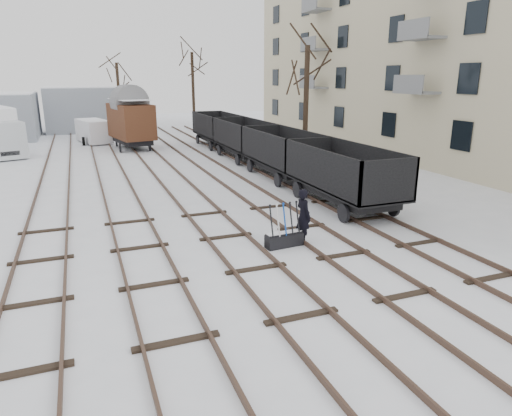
{
  "coord_description": "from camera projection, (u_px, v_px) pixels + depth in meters",
  "views": [
    {
      "loc": [
        -4.5,
        -11.66,
        5.52
      ],
      "look_at": [
        0.87,
        2.27,
        1.2
      ],
      "focal_mm": 32.0,
      "sensor_mm": 36.0,
      "label": 1
    }
  ],
  "objects": [
    {
      "name": "tree_near",
      "position": [
        306.0,
        110.0,
        26.71
      ],
      "size": [
        0.3,
        0.3,
        7.21
      ],
      "primitive_type": "cylinder",
      "color": "black",
      "rests_on": "ground"
    },
    {
      "name": "freight_wagon_d",
      "position": [
        218.0,
        134.0,
        37.08
      ],
      "size": [
        2.57,
        6.42,
        2.62
      ],
      "color": "black",
      "rests_on": "ground"
    },
    {
      "name": "tree_far_right",
      "position": [
        193.0,
        93.0,
        46.09
      ],
      "size": [
        0.3,
        0.3,
        7.83
      ],
      "primitive_type": "cylinder",
      "color": "black",
      "rests_on": "ground"
    },
    {
      "name": "shed_right",
      "position": [
        82.0,
        109.0,
        47.38
      ],
      "size": [
        7.0,
        6.0,
        4.5
      ],
      "color": "gray",
      "rests_on": "ground"
    },
    {
      "name": "freight_wagon_c",
      "position": [
        244.0,
        145.0,
        31.34
      ],
      "size": [
        2.57,
        6.42,
        2.62
      ],
      "color": "black",
      "rests_on": "ground"
    },
    {
      "name": "freight_wagon_a",
      "position": [
        343.0,
        184.0,
        19.87
      ],
      "size": [
        2.57,
        6.42,
        2.62
      ],
      "color": "black",
      "rests_on": "ground"
    },
    {
      "name": "panel_van",
      "position": [
        94.0,
        131.0,
        39.06
      ],
      "size": [
        2.96,
        4.77,
        1.95
      ],
      "rotation": [
        0.0,
        0.0,
        0.25
      ],
      "color": "white",
      "rests_on": "ground"
    },
    {
      "name": "freight_wagon_b",
      "position": [
        282.0,
        160.0,
        25.61
      ],
      "size": [
        2.57,
        6.42,
        2.62
      ],
      "color": "black",
      "rests_on": "ground"
    },
    {
      "name": "ground",
      "position": [
        256.0,
        269.0,
        13.54
      ],
      "size": [
        120.0,
        120.0,
        0.0
      ],
      "primitive_type": "plane",
      "color": "white",
      "rests_on": "ground"
    },
    {
      "name": "apartment_block",
      "position": [
        457.0,
        37.0,
        30.74
      ],
      "size": [
        10.12,
        45.0,
        16.1
      ],
      "color": "#C3B996",
      "rests_on": "ground"
    },
    {
      "name": "box_van_wagon",
      "position": [
        131.0,
        120.0,
        35.53
      ],
      "size": [
        3.53,
        5.41,
        3.82
      ],
      "rotation": [
        0.0,
        0.0,
        0.19
      ],
      "color": "black",
      "rests_on": "ground"
    },
    {
      "name": "tracks",
      "position": [
        169.0,
        176.0,
        25.77
      ],
      "size": [
        13.9,
        52.0,
        0.16
      ],
      "color": "black",
      "rests_on": "ground"
    },
    {
      "name": "worker",
      "position": [
        303.0,
        216.0,
        15.46
      ],
      "size": [
        0.52,
        0.74,
        1.91
      ],
      "primitive_type": "imported",
      "rotation": [
        0.0,
        0.0,
        1.67
      ],
      "color": "black",
      "rests_on": "ground"
    },
    {
      "name": "ground_frame",
      "position": [
        284.0,
        238.0,
        15.3
      ],
      "size": [
        1.33,
        0.53,
        1.49
      ],
      "rotation": [
        0.0,
        0.0,
        0.09
      ],
      "color": "black",
      "rests_on": "ground"
    },
    {
      "name": "tree_far_left",
      "position": [
        119.0,
        97.0,
        47.06
      ],
      "size": [
        0.3,
        0.3,
        6.85
      ],
      "primitive_type": "cylinder",
      "color": "black",
      "rests_on": "ground"
    }
  ]
}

